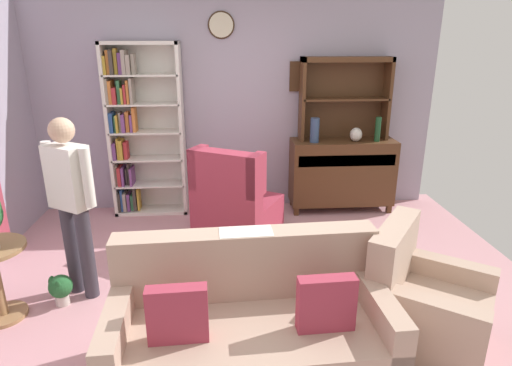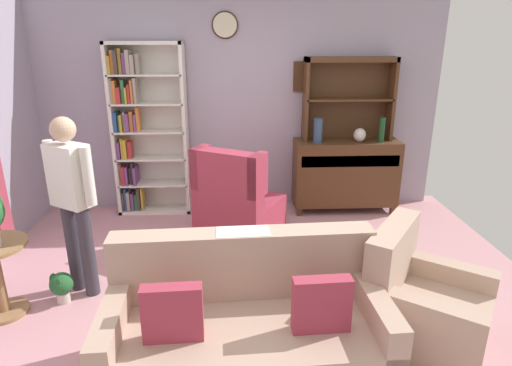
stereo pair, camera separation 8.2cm
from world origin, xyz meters
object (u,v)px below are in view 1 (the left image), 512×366
at_px(book_stack, 256,252).
at_px(couch_floral, 250,330).
at_px(vase_round, 356,134).
at_px(person_reading, 71,197).
at_px(bookshelf, 139,130).
at_px(sideboard_hutch, 345,87).
at_px(bottle_wine, 378,129).
at_px(potted_plant_small, 60,288).
at_px(wingback_chair, 235,206).
at_px(armchair_floral, 423,306).
at_px(coffee_table, 265,264).
at_px(sideboard, 342,172).
at_px(vase_tall, 315,130).

bearing_deg(book_stack, couch_floral, -96.41).
relative_size(vase_round, person_reading, 0.11).
height_order(bookshelf, vase_round, bookshelf).
bearing_deg(book_stack, sideboard_hutch, 59.39).
height_order(bottle_wine, potted_plant_small, bottle_wine).
height_order(bookshelf, person_reading, bookshelf).
height_order(wingback_chair, book_stack, wingback_chair).
bearing_deg(wingback_chair, book_stack, -83.20).
distance_m(bookshelf, wingback_chair, 1.58).
bearing_deg(armchair_floral, sideboard_hutch, 88.81).
height_order(bottle_wine, wingback_chair, bottle_wine).
xyz_separation_m(bottle_wine, person_reading, (-3.13, -1.69, -0.16)).
relative_size(wingback_chair, person_reading, 0.69).
distance_m(couch_floral, wingback_chair, 2.03).
height_order(person_reading, coffee_table, person_reading).
height_order(vase_round, book_stack, vase_round).
height_order(vase_round, bottle_wine, bottle_wine).
relative_size(bookshelf, sideboard, 1.62).
height_order(vase_tall, bottle_wine, bottle_wine).
relative_size(vase_round, bottle_wine, 0.56).
xyz_separation_m(armchair_floral, person_reading, (-2.69, 0.81, 0.62)).
relative_size(vase_tall, book_stack, 1.39).
distance_m(wingback_chair, person_reading, 1.77).
distance_m(vase_tall, armchair_floral, 2.64).
xyz_separation_m(sideboard, vase_round, (0.13, -0.07, 0.50)).
bearing_deg(bookshelf, book_stack, -58.34).
height_order(vase_round, coffee_table, vase_round).
relative_size(bookshelf, book_stack, 9.78).
distance_m(bookshelf, book_stack, 2.51).
bearing_deg(wingback_chair, coffee_table, -80.05).
xyz_separation_m(vase_tall, book_stack, (-0.85, -1.91, -0.61)).
bearing_deg(bottle_wine, couch_floral, -122.47).
bearing_deg(vase_round, wingback_chair, -155.14).
xyz_separation_m(vase_tall, person_reading, (-2.35, -1.69, -0.16)).
bearing_deg(coffee_table, armchair_floral, -27.17).
relative_size(sideboard, potted_plant_small, 4.83).
bearing_deg(bookshelf, bottle_wine, -3.38).
xyz_separation_m(bottle_wine, book_stack, (-1.63, -1.90, -0.61)).
height_order(sideboard, person_reading, person_reading).
bearing_deg(couch_floral, vase_round, 61.82).
bearing_deg(sideboard_hutch, armchair_floral, -91.19).
xyz_separation_m(vase_tall, bottle_wine, (0.78, -0.01, 0.00)).
relative_size(sideboard_hutch, wingback_chair, 1.02).
relative_size(sideboard, armchair_floral, 1.21).
bearing_deg(person_reading, wingback_chair, 36.58).
distance_m(bookshelf, potted_plant_small, 2.25).
bearing_deg(wingback_chair, vase_tall, 34.66).
xyz_separation_m(sideboard, sideboard_hutch, (0.00, 0.11, 1.05)).
relative_size(wingback_chair, coffee_table, 1.35).
bearing_deg(couch_floral, sideboard_hutch, 65.36).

